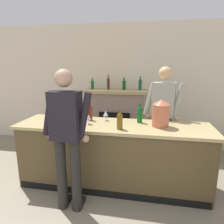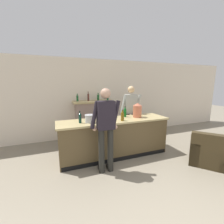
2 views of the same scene
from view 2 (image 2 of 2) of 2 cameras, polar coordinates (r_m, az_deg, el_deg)
The scene contains 15 objects.
wall_back_panel at distance 5.47m, azimuth -5.85°, elevation 5.11°, with size 12.00×0.07×2.75m.
bar_counter at distance 4.04m, azimuth 0.89°, elevation -9.68°, with size 2.90×0.76×0.99m.
fireplace_stone at distance 5.28m, azimuth -7.02°, elevation -2.75°, with size 1.37×0.52×1.65m.
armchair_black at distance 4.37m, azimuth 33.46°, elevation -13.05°, with size 1.17×1.18×0.82m.
potted_plant_corner at distance 6.21m, azimuth 16.71°, elevation -4.60°, with size 0.45×0.45×0.72m.
person_customer at distance 3.15m, azimuth -2.39°, elevation -5.77°, with size 0.66×0.31×1.82m.
person_bartender at distance 4.68m, azimuth 7.10°, elevation -0.20°, with size 0.65×0.36×1.84m.
copper_dispenser at distance 4.18m, azimuth 9.64°, elevation 0.73°, with size 0.24×0.28×0.39m.
ice_bucket_steel at distance 3.62m, azimuth -8.46°, elevation -2.47°, with size 0.24×0.24×0.19m.
wine_bottle_burgundy_dark at distance 3.59m, azimuth -12.09°, elevation -2.12°, with size 0.06×0.06×0.29m.
wine_bottle_cabernet_heavy at distance 3.90m, azimuth -5.45°, elevation -0.90°, with size 0.07×0.07×0.29m.
wine_bottle_rose_blush at distance 4.18m, azimuth 4.98°, elevation -0.05°, with size 0.08×0.08×0.30m.
wine_bottle_port_short at distance 3.74m, azimuth 4.01°, elevation -1.43°, with size 0.08×0.08×0.28m.
wine_glass_mid_counter at distance 3.99m, azimuth -2.06°, elevation -0.81°, with size 0.08×0.08×0.16m.
wine_glass_back_row at distance 3.70m, azimuth -3.85°, elevation -1.92°, with size 0.08×0.08×0.15m.
Camera 2 is at (-1.41, -0.97, 1.91)m, focal length 24.00 mm.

